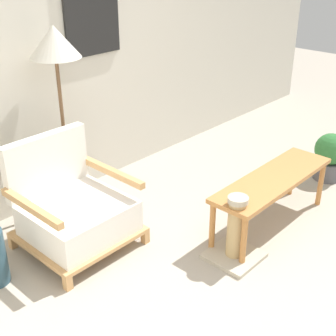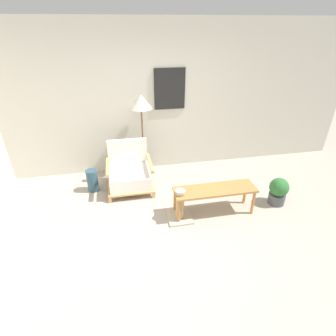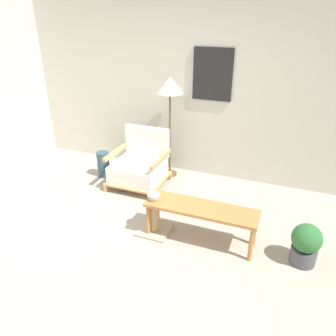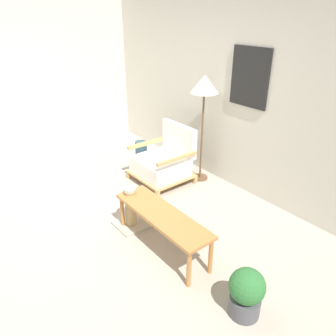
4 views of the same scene
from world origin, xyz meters
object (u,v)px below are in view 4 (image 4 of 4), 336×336
at_px(potted_plant, 246,292).
at_px(floor_lamp, 204,89).
at_px(armchair, 163,162).
at_px(coffee_table, 162,218).
at_px(scratching_post, 131,212).
at_px(vase, 141,153).

bearing_deg(potted_plant, floor_lamp, 145.45).
height_order(armchair, potted_plant, armchair).
bearing_deg(coffee_table, scratching_post, -175.38).
height_order(floor_lamp, coffee_table, floor_lamp).
relative_size(floor_lamp, potted_plant, 3.35).
bearing_deg(floor_lamp, scratching_post, -75.80).
distance_m(potted_plant, scratching_post, 1.64).
relative_size(armchair, coffee_table, 0.65).
relative_size(vase, scratching_post, 0.79).
distance_m(vase, potted_plant, 3.10).
relative_size(vase, potted_plant, 0.87).
height_order(coffee_table, scratching_post, scratching_post).
bearing_deg(coffee_table, armchair, 141.97).
distance_m(coffee_table, vase, 2.11).
bearing_deg(armchair, floor_lamp, 57.14).
xyz_separation_m(armchair, potted_plant, (2.30, -0.92, -0.05)).
xyz_separation_m(armchair, scratching_post, (0.67, -0.99, -0.11)).
relative_size(coffee_table, scratching_post, 2.44).
bearing_deg(armchair, vase, 176.37).
bearing_deg(vase, potted_plant, -17.98).
bearing_deg(coffee_table, floor_lamp, 122.85).
distance_m(armchair, scratching_post, 1.20).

